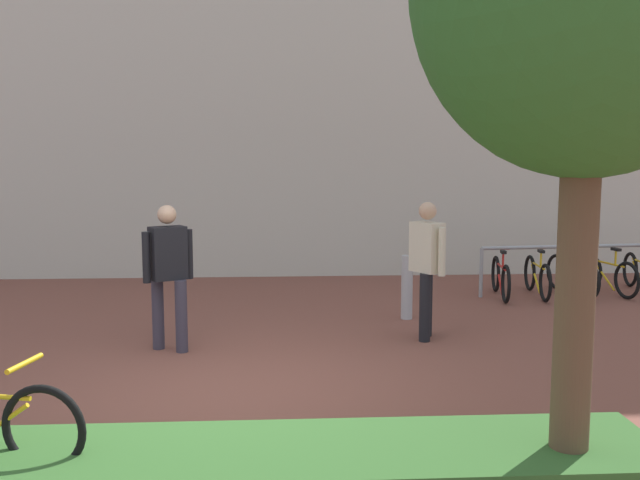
# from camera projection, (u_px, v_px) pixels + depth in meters

# --- Properties ---
(ground_plane) EXTENTS (60.00, 60.00, 0.00)m
(ground_plane) POSITION_uv_depth(u_px,v_px,m) (237.00, 393.00, 6.74)
(ground_plane) COLOR brown
(building_facade) EXTENTS (28.00, 1.20, 10.00)m
(building_facade) POSITION_uv_depth(u_px,v_px,m) (256.00, 11.00, 13.18)
(building_facade) COLOR beige
(building_facade) RESTS_ON ground
(planter_strip) EXTENTS (7.00, 1.10, 0.16)m
(planter_strip) POSITION_uv_depth(u_px,v_px,m) (187.00, 460.00, 5.07)
(planter_strip) COLOR #336028
(planter_strip) RESTS_ON ground
(bike_rack_cluster) EXTENTS (3.20, 1.84, 0.83)m
(bike_rack_cluster) POSITION_uv_depth(u_px,v_px,m) (572.00, 274.00, 11.48)
(bike_rack_cluster) COLOR #99999E
(bike_rack_cluster) RESTS_ON ground
(bollard_steel) EXTENTS (0.16, 0.16, 0.90)m
(bollard_steel) POSITION_uv_depth(u_px,v_px,m) (407.00, 287.00, 9.76)
(bollard_steel) COLOR #ADADB2
(bollard_steel) RESTS_ON ground
(person_suited_dark) EXTENTS (0.54, 0.41, 1.72)m
(person_suited_dark) POSITION_uv_depth(u_px,v_px,m) (168.00, 268.00, 8.10)
(person_suited_dark) COLOR #383342
(person_suited_dark) RESTS_ON ground
(person_shirt_white) EXTENTS (0.42, 0.53, 1.72)m
(person_shirt_white) POSITION_uv_depth(u_px,v_px,m) (427.00, 261.00, 8.64)
(person_shirt_white) COLOR black
(person_shirt_white) RESTS_ON ground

